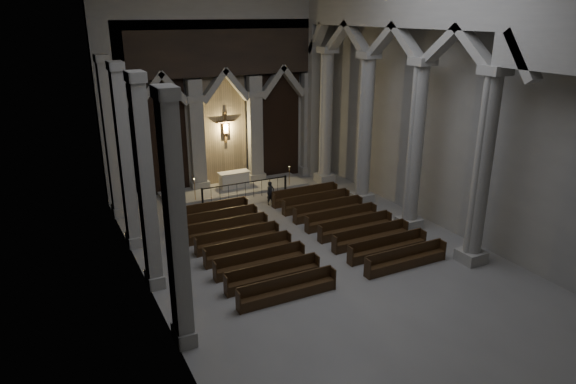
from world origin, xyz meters
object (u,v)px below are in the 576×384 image
object	(u,v)px
altar	(234,179)
candle_stand_right	(289,182)
worshipper	(270,193)
altar_rail	(245,187)
candle_stand_left	(195,196)
pews	(298,235)

from	to	relation	value
altar	candle_stand_right	size ratio (longest dim) A/B	1.40
candle_stand_right	worshipper	xyz separation A→B (m)	(-2.24, -2.17, 0.30)
altar	altar_rail	distance (m)	1.78
candle_stand_left	worshipper	xyz separation A→B (m)	(3.53, -2.18, 0.28)
altar	worshipper	world-z (taller)	worshipper
candle_stand_right	pews	size ratio (longest dim) A/B	0.14
altar_rail	candle_stand_right	bearing A→B (deg)	12.31
candle_stand_right	worshipper	world-z (taller)	worshipper
altar_rail	candle_stand_right	size ratio (longest dim) A/B	3.90
worshipper	candle_stand_left	bearing A→B (deg)	136.25
altar	altar_rail	xyz separation A→B (m)	(-0.02, -1.77, 0.04)
altar	candle_stand_left	distance (m)	2.93
candle_stand_left	candle_stand_right	xyz separation A→B (m)	(5.76, -0.02, -0.02)
candle_stand_left	altar	bearing A→B (deg)	21.87
worshipper	altar	bearing A→B (deg)	92.10
candle_stand_left	worshipper	bearing A→B (deg)	-31.75
altar_rail	worshipper	world-z (taller)	worshipper
candle_stand_left	pews	xyz separation A→B (m)	(2.68, -6.96, -0.09)
altar_rail	pews	distance (m)	6.29
candle_stand_left	worshipper	distance (m)	4.16
altar	pews	world-z (taller)	altar
altar	worshipper	xyz separation A→B (m)	(0.82, -3.27, 0.04)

